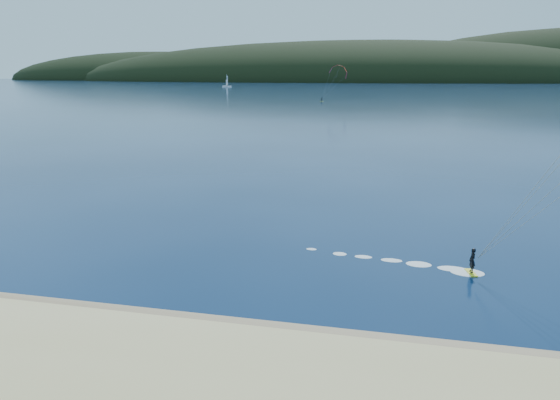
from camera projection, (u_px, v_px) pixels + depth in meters
name	position (u px, v px, depth m)	size (l,w,h in m)	color
ground	(168.00, 385.00, 19.51)	(1800.00, 1800.00, 0.00)	#081B3A
wet_sand	(209.00, 328.00, 23.76)	(220.00, 2.50, 0.10)	#977A58
headland	(391.00, 81.00, 724.94)	(1200.00, 310.00, 140.00)	black
kitesurfer_far	(338.00, 75.00, 203.83)	(11.66, 6.59, 14.20)	yellow
sailboat	(227.00, 86.00, 425.97)	(7.37, 4.86, 10.73)	white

